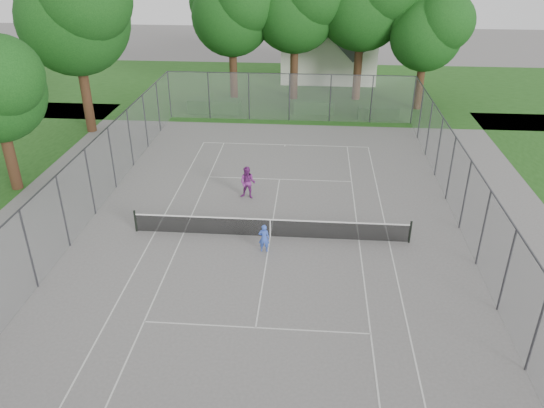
# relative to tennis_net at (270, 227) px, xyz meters

# --- Properties ---
(ground) EXTENTS (120.00, 120.00, 0.00)m
(ground) POSITION_rel_tennis_net_xyz_m (0.00, 0.00, -0.51)
(ground) COLOR slate
(ground) RESTS_ON ground
(grass_far) EXTENTS (60.00, 20.00, 0.00)m
(grass_far) POSITION_rel_tennis_net_xyz_m (0.00, 26.00, -0.51)
(grass_far) COLOR #1D4A15
(grass_far) RESTS_ON ground
(court_markings) EXTENTS (11.03, 23.83, 0.01)m
(court_markings) POSITION_rel_tennis_net_xyz_m (0.00, 0.00, -0.50)
(court_markings) COLOR silver
(court_markings) RESTS_ON ground
(tennis_net) EXTENTS (12.87, 0.10, 1.10)m
(tennis_net) POSITION_rel_tennis_net_xyz_m (0.00, 0.00, 0.00)
(tennis_net) COLOR black
(tennis_net) RESTS_ON ground
(perimeter_fence) EXTENTS (18.08, 34.08, 3.52)m
(perimeter_fence) POSITION_rel_tennis_net_xyz_m (0.00, 0.00, 1.30)
(perimeter_fence) COLOR #38383D
(perimeter_fence) RESTS_ON ground
(tree_far_left) EXTENTS (7.28, 6.64, 10.46)m
(tree_far_left) POSITION_rel_tennis_net_xyz_m (-4.85, 22.40, 6.68)
(tree_far_left) COLOR #392114
(tree_far_left) RESTS_ON ground
(tree_far_midleft) EXTENTS (7.84, 7.16, 11.27)m
(tree_far_midleft) POSITION_rel_tennis_net_xyz_m (0.17, 22.75, 7.24)
(tree_far_midleft) COLOR #392114
(tree_far_midleft) RESTS_ON ground
(tree_far_right) EXTENTS (6.21, 5.67, 8.93)m
(tree_far_right) POSITION_rel_tennis_net_xyz_m (10.13, 20.77, 5.62)
(tree_far_right) COLOR #392114
(tree_far_right) RESTS_ON ground
(tree_side_back) EXTENTS (8.28, 7.56, 11.91)m
(tree_side_back) POSITION_rel_tennis_net_xyz_m (-13.78, 13.48, 7.68)
(tree_side_back) COLOR #392114
(tree_side_back) RESTS_ON ground
(hedge_left) EXTENTS (4.09, 1.23, 1.02)m
(hedge_left) POSITION_rel_tennis_net_xyz_m (-5.92, 18.52, 0.00)
(hedge_left) COLOR #1C4817
(hedge_left) RESTS_ON ground
(hedge_mid) EXTENTS (3.09, 0.88, 0.97)m
(hedge_mid) POSITION_rel_tennis_net_xyz_m (1.82, 18.86, -0.02)
(hedge_mid) COLOR #1C4817
(hedge_mid) RESTS_ON ground
(hedge_right) EXTENTS (3.02, 1.11, 0.90)m
(hedge_right) POSITION_rel_tennis_net_xyz_m (6.69, 17.97, -0.06)
(hedge_right) COLOR #1C4817
(hedge_right) RESTS_ON ground
(house) EXTENTS (8.63, 6.68, 10.74)m
(house) POSITION_rel_tennis_net_xyz_m (3.02, 30.20, 3.81)
(house) COLOR white
(house) RESTS_ON ground
(girl_player) EXTENTS (0.50, 0.33, 1.34)m
(girl_player) POSITION_rel_tennis_net_xyz_m (-0.17, -1.26, 0.16)
(girl_player) COLOR blue
(girl_player) RESTS_ON ground
(woman_player) EXTENTS (0.97, 0.82, 1.77)m
(woman_player) POSITION_rel_tennis_net_xyz_m (-1.52, 3.93, 0.38)
(woman_player) COLOR #7C297D
(woman_player) RESTS_ON ground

